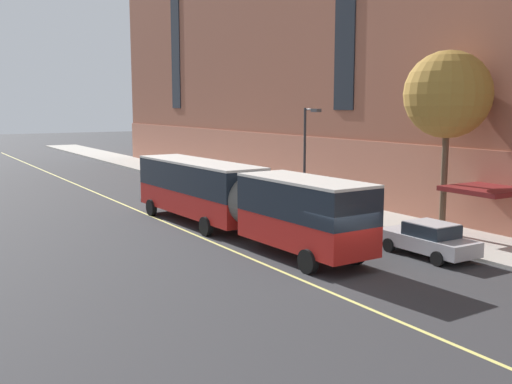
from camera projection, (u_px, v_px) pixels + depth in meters
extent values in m
plane|color=#303033|center=(346.00, 275.00, 23.75)|extent=(260.00, 260.00, 0.00)
cube|color=#ADA89E|center=(439.00, 235.00, 30.73)|extent=(4.91, 160.00, 0.15)
cube|color=maroon|center=(487.00, 190.00, 29.05)|extent=(3.20, 3.40, 0.24)
cube|color=red|center=(199.00, 201.00, 33.94)|extent=(3.00, 10.61, 1.27)
cube|color=black|center=(198.00, 177.00, 33.74)|extent=(3.01, 10.61, 1.55)
cube|color=silver|center=(198.00, 162.00, 33.62)|extent=(3.03, 10.61, 0.12)
cube|color=#19232D|center=(159.00, 171.00, 38.11)|extent=(2.37, 0.18, 1.16)
cube|color=orange|center=(159.00, 159.00, 38.01)|extent=(1.80, 0.13, 0.28)
cube|color=black|center=(159.00, 199.00, 38.39)|extent=(2.52, 0.22, 0.24)
cube|color=white|center=(146.00, 196.00, 37.86)|extent=(0.28, 0.07, 0.18)
cube|color=white|center=(172.00, 194.00, 38.84)|extent=(0.28, 0.07, 0.18)
cylinder|color=#595651|center=(255.00, 202.00, 29.09)|extent=(2.48, 1.10, 2.44)
cube|color=red|center=(304.00, 231.00, 25.98)|extent=(2.85, 6.92, 1.27)
cube|color=black|center=(305.00, 199.00, 25.78)|extent=(2.86, 6.92, 1.55)
cube|color=silver|center=(305.00, 180.00, 25.66)|extent=(2.87, 6.92, 0.12)
cylinder|color=black|center=(151.00, 208.00, 36.37)|extent=(0.34, 1.01, 1.00)
cylinder|color=black|center=(189.00, 204.00, 37.78)|extent=(0.34, 1.01, 1.00)
cylinder|color=black|center=(206.00, 226.00, 30.75)|extent=(0.34, 1.01, 1.00)
cylinder|color=black|center=(248.00, 221.00, 32.16)|extent=(0.34, 1.01, 1.00)
cylinder|color=black|center=(308.00, 261.00, 23.84)|extent=(0.34, 1.01, 1.00)
cylinder|color=black|center=(356.00, 253.00, 25.25)|extent=(0.34, 1.01, 1.00)
cube|color=#B7B7BC|center=(294.00, 209.00, 35.09)|extent=(1.83, 4.47, 0.64)
cube|color=#232D38|center=(297.00, 199.00, 34.82)|extent=(1.58, 2.02, 0.56)
cube|color=#B7B7BC|center=(297.00, 194.00, 34.77)|extent=(1.54, 1.93, 0.04)
cylinder|color=black|center=(269.00, 212.00, 35.83)|extent=(0.23, 0.64, 0.64)
cylinder|color=black|center=(292.00, 209.00, 36.74)|extent=(0.23, 0.64, 0.64)
cylinder|color=black|center=(296.00, 219.00, 33.53)|extent=(0.23, 0.64, 0.64)
cylinder|color=black|center=(320.00, 216.00, 34.44)|extent=(0.23, 0.64, 0.64)
cube|color=#BCAD89|center=(193.00, 182.00, 47.08)|extent=(1.81, 4.68, 0.64)
cube|color=#232D38|center=(194.00, 175.00, 46.79)|extent=(1.59, 2.11, 0.56)
cube|color=#BCAD89|center=(194.00, 171.00, 46.75)|extent=(1.55, 2.01, 0.04)
cylinder|color=black|center=(175.00, 185.00, 47.90)|extent=(0.22, 0.64, 0.64)
cylinder|color=black|center=(195.00, 184.00, 48.80)|extent=(0.22, 0.64, 0.64)
cylinder|color=black|center=(190.00, 189.00, 45.44)|extent=(0.22, 0.64, 0.64)
cylinder|color=black|center=(211.00, 188.00, 46.35)|extent=(0.22, 0.64, 0.64)
cube|color=#B7B7BC|center=(427.00, 242.00, 26.60)|extent=(1.82, 4.64, 0.64)
cube|color=#232D38|center=(431.00, 230.00, 26.32)|extent=(1.60, 2.09, 0.56)
cube|color=#B7B7BC|center=(432.00, 223.00, 26.28)|extent=(1.56, 2.00, 0.04)
cylinder|color=black|center=(389.00, 245.00, 27.41)|extent=(0.22, 0.64, 0.64)
cylinder|color=black|center=(417.00, 241.00, 28.32)|extent=(0.22, 0.64, 0.64)
cylinder|color=black|center=(438.00, 259.00, 24.98)|extent=(0.22, 0.64, 0.64)
cylinder|color=black|center=(466.00, 253.00, 25.89)|extent=(0.22, 0.64, 0.64)
cylinder|color=brown|center=(444.00, 176.00, 30.48)|extent=(0.33, 0.33, 5.85)
sphere|color=olive|center=(448.00, 94.00, 29.89)|extent=(4.38, 4.38, 4.38)
cylinder|color=#2D2D30|center=(305.00, 159.00, 37.12)|extent=(0.16, 0.16, 6.36)
cylinder|color=#2D2D30|center=(311.00, 109.00, 36.21)|extent=(0.10, 1.10, 0.10)
cube|color=#3D3D3F|center=(316.00, 110.00, 35.75)|extent=(0.36, 0.60, 0.20)
cube|color=#E0D66B|center=(265.00, 264.00, 25.30)|extent=(0.16, 140.00, 0.01)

